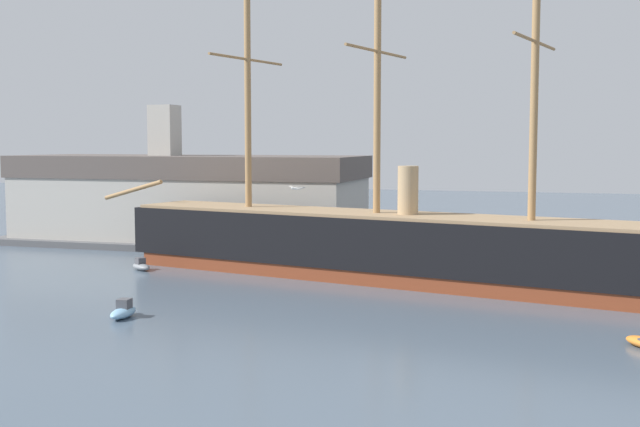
# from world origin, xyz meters

# --- Properties ---
(tall_ship) EXTENTS (63.03, 19.53, 30.68)m
(tall_ship) POSITION_xyz_m (-1.99, 57.98, 3.34)
(tall_ship) COLOR brown
(tall_ship) RESTS_ON ground
(motorboat_alongside_bow) EXTENTS (1.68, 3.40, 1.38)m
(motorboat_alongside_bow) POSITION_xyz_m (-16.07, 36.21, 0.48)
(motorboat_alongside_bow) COLOR #7FB2D6
(motorboat_alongside_bow) RESTS_ON ground
(motorboat_far_left) EXTENTS (3.16, 2.74, 1.25)m
(motorboat_far_left) POSITION_xyz_m (-26.08, 56.33, 0.44)
(motorboat_far_left) COLOR gray
(motorboat_far_left) RESTS_ON ground
(dinghy_distant_centre) EXTENTS (2.05, 2.97, 0.64)m
(dinghy_distant_centre) POSITION_xyz_m (3.96, 64.41, 0.32)
(dinghy_distant_centre) COLOR #7FB2D6
(dinghy_distant_centre) RESTS_ON ground
(dockside_warehouse_left) EXTENTS (48.04, 18.05, 17.67)m
(dockside_warehouse_left) POSITION_xyz_m (-31.16, 77.24, 5.63)
(dockside_warehouse_left) COLOR #565659
(dockside_warehouse_left) RESTS_ON ground
(seagull_in_flight) EXTENTS (0.92, 0.87, 0.13)m
(seagull_in_flight) POSITION_xyz_m (4.96, 14.43, 11.16)
(seagull_in_flight) COLOR silver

